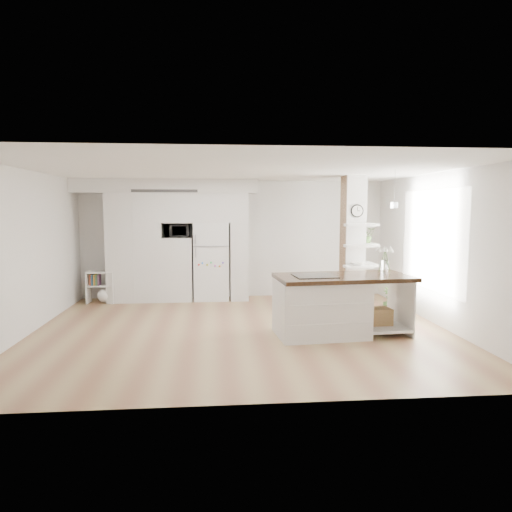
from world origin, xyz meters
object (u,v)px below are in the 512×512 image
(refrigerator, at_px, (211,261))
(bookshelf, at_px, (103,289))
(floor_plant_a, at_px, (393,302))
(kitchen_island, at_px, (328,304))

(refrigerator, xyz_separation_m, bookshelf, (-2.38, -0.19, -0.57))
(bookshelf, distance_m, floor_plant_a, 6.15)
(bookshelf, bearing_deg, refrigerator, 7.30)
(refrigerator, xyz_separation_m, floor_plant_a, (3.52, -1.89, -0.62))
(kitchen_island, relative_size, bookshelf, 3.23)
(refrigerator, distance_m, kitchen_island, 3.70)
(kitchen_island, height_order, floor_plant_a, kitchen_island)
(refrigerator, bearing_deg, floor_plant_a, -28.15)
(refrigerator, xyz_separation_m, kitchen_island, (1.92, -3.14, -0.37))
(floor_plant_a, bearing_deg, refrigerator, 151.85)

